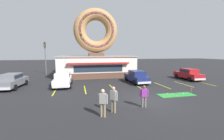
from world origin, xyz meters
TOP-DOWN VIEW (x-y plane):
  - ground_plane at (0.00, 0.00)m, footprint 160.00×160.00m
  - donut_shop_building at (-2.51, 13.94)m, footprint 12.30×6.75m
  - putting_mat at (3.24, 1.01)m, footprint 3.42×1.19m
  - mini_donut_near_left at (3.52, 1.43)m, footprint 0.13×0.13m
  - mini_donut_near_right at (2.57, 1.45)m, footprint 0.13×0.13m
  - mini_donut_mid_left at (4.03, 1.07)m, footprint 0.13×0.13m
  - mini_donut_mid_centre at (2.45, 1.28)m, footprint 0.13×0.13m
  - mini_donut_mid_right at (3.00, 0.72)m, footprint 0.13×0.13m
  - mini_donut_far_left at (4.32, 1.39)m, footprint 0.13×0.13m
  - mini_donut_far_centre at (2.25, 0.55)m, footprint 0.13×0.13m
  - mini_donut_far_right at (2.07, 1.22)m, footprint 0.13×0.13m
  - golf_ball at (2.93, 1.09)m, footprint 0.04×0.04m
  - putting_flag_pin at (4.73, 0.87)m, footprint 0.13×0.01m
  - car_grey at (-12.59, 7.47)m, footprint 2.23×4.67m
  - car_red at (10.02, 7.63)m, footprint 2.03×4.58m
  - car_navy at (1.85, 7.16)m, footprint 2.11×4.62m
  - car_white at (-7.24, 7.18)m, footprint 2.02×4.58m
  - pedestrian_blue_sweater_man at (-1.03, -1.23)m, footprint 0.58×0.32m
  - pedestrian_hooded_kid at (-3.34, -1.65)m, footprint 0.45×0.45m
  - pedestrian_leather_jacket_man at (-4.11, -2.17)m, footprint 0.54×0.39m
  - trash_bin at (-8.41, 10.62)m, footprint 0.57×0.57m
  - traffic_light_pole at (-11.08, 17.83)m, footprint 0.28×0.47m
  - parking_stripe_far_left at (-7.83, 5.00)m, footprint 0.12×3.60m
  - parking_stripe_left at (-4.83, 5.00)m, footprint 0.12×3.60m
  - parking_stripe_mid_left at (-1.83, 5.00)m, footprint 0.12×3.60m
  - parking_stripe_centre at (1.17, 5.00)m, footprint 0.12×3.60m
  - parking_stripe_mid_right at (4.17, 5.00)m, footprint 0.12×3.60m
  - parking_stripe_right at (7.17, 5.00)m, footprint 0.12×3.60m
  - parking_stripe_far_right at (10.17, 5.00)m, footprint 0.12×3.60m

SIDE VIEW (x-z plane):
  - ground_plane at x=0.00m, z-range 0.00..0.00m
  - parking_stripe_far_left at x=-7.83m, z-range 0.00..0.01m
  - parking_stripe_left at x=-4.83m, z-range 0.00..0.01m
  - parking_stripe_mid_left at x=-1.83m, z-range 0.00..0.01m
  - parking_stripe_centre at x=1.17m, z-range 0.00..0.01m
  - parking_stripe_mid_right at x=4.17m, z-range 0.00..0.01m
  - parking_stripe_right at x=7.17m, z-range 0.00..0.01m
  - parking_stripe_far_right at x=10.17m, z-range 0.00..0.01m
  - putting_mat at x=3.24m, z-range 0.00..0.03m
  - mini_donut_near_left at x=3.52m, z-range 0.03..0.07m
  - mini_donut_near_right at x=2.57m, z-range 0.03..0.07m
  - mini_donut_mid_left at x=4.03m, z-range 0.03..0.07m
  - mini_donut_mid_centre at x=2.45m, z-range 0.03..0.07m
  - mini_donut_mid_right at x=3.00m, z-range 0.03..0.07m
  - mini_donut_far_left at x=4.32m, z-range 0.03..0.07m
  - mini_donut_far_centre at x=2.25m, z-range 0.03..0.07m
  - mini_donut_far_right at x=2.07m, z-range 0.03..0.07m
  - golf_ball at x=2.93m, z-range 0.03..0.07m
  - putting_flag_pin at x=4.73m, z-range 0.16..0.71m
  - trash_bin at x=-8.41m, z-range 0.01..0.99m
  - pedestrian_blue_sweater_man at x=-1.03m, z-range 0.08..1.66m
  - car_grey at x=-12.59m, z-range 0.07..1.67m
  - car_red at x=10.02m, z-range 0.07..1.67m
  - car_navy at x=1.85m, z-range 0.07..1.67m
  - car_white at x=-7.24m, z-range 0.07..1.67m
  - pedestrian_leather_jacket_man at x=-4.11m, z-range 0.10..1.81m
  - pedestrian_hooded_kid at x=-3.34m, z-range 0.10..1.81m
  - traffic_light_pole at x=-11.08m, z-range 0.81..6.61m
  - donut_shop_building at x=-2.51m, z-range -1.74..9.22m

